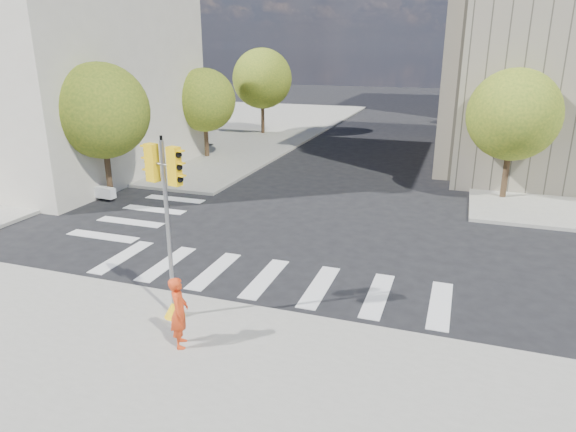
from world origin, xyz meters
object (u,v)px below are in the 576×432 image
(photographer, at_px, (179,312))
(traffic_signal, at_px, (169,244))
(lamp_near, at_px, (520,96))
(lamp_far, at_px, (505,80))
(planter_wall, at_px, (66,187))

(photographer, bearing_deg, traffic_signal, 11.15)
(lamp_near, bearing_deg, lamp_far, 90.00)
(photographer, xyz_separation_m, planter_wall, (-12.46, 10.26, -0.65))
(lamp_near, distance_m, traffic_signal, 21.57)
(photographer, bearing_deg, lamp_far, -39.84)
(lamp_far, bearing_deg, planter_wall, -130.98)
(lamp_far, relative_size, traffic_signal, 1.66)
(traffic_signal, height_order, photographer, traffic_signal)
(lamp_far, relative_size, planter_wall, 1.35)
(traffic_signal, relative_size, photographer, 2.72)
(traffic_signal, bearing_deg, planter_wall, 155.78)
(traffic_signal, relative_size, planter_wall, 0.81)
(photographer, bearing_deg, lamp_near, -48.58)
(lamp_near, relative_size, traffic_signal, 1.66)
(lamp_near, distance_m, planter_wall, 23.71)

